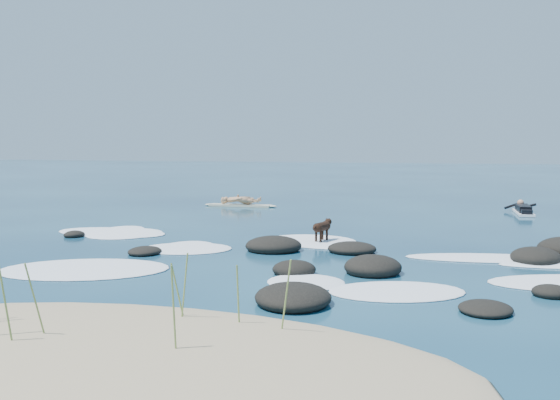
% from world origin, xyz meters
% --- Properties ---
extents(ground, '(160.00, 160.00, 0.00)m').
position_xyz_m(ground, '(0.00, 0.00, 0.00)').
color(ground, '#0A2642').
rests_on(ground, ground).
extents(sand_dune, '(9.00, 4.40, 0.60)m').
position_xyz_m(sand_dune, '(0.00, -8.20, 0.00)').
color(sand_dune, '#9E8966').
rests_on(sand_dune, ground).
extents(dune_grass, '(4.07, 1.87, 1.22)m').
position_xyz_m(dune_grass, '(-0.41, -7.97, 0.66)').
color(dune_grass, '#7E994A').
rests_on(dune_grass, ground).
extents(reef_rocks, '(14.32, 8.05, 0.60)m').
position_xyz_m(reef_rocks, '(2.45, -1.13, 0.11)').
color(reef_rocks, black).
rests_on(reef_rocks, ground).
extents(breaking_foam, '(16.52, 8.36, 0.12)m').
position_xyz_m(breaking_foam, '(-1.23, -0.37, 0.01)').
color(breaking_foam, white).
rests_on(breaking_foam, ground).
extents(standing_surfer_rig, '(3.27, 0.69, 1.86)m').
position_xyz_m(standing_surfer_rig, '(-5.73, 10.15, 0.73)').
color(standing_surfer_rig, beige).
rests_on(standing_surfer_rig, ground).
extents(paddling_surfer_rig, '(1.23, 2.75, 0.48)m').
position_xyz_m(paddling_surfer_rig, '(5.69, 10.85, 0.16)').
color(paddling_surfer_rig, white).
rests_on(paddling_surfer_rig, ground).
extents(dog, '(0.42, 1.03, 0.66)m').
position_xyz_m(dog, '(0.11, 1.47, 0.44)').
color(dog, black).
rests_on(dog, ground).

